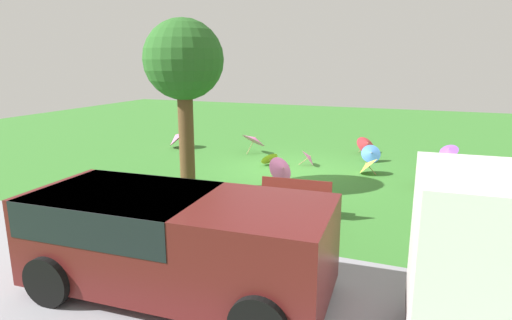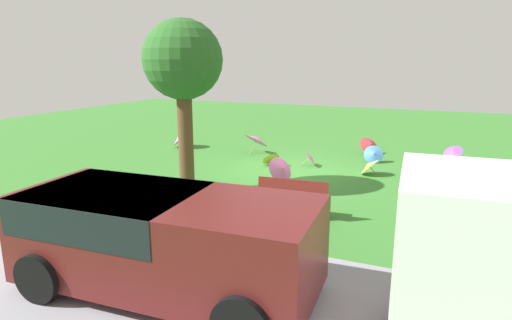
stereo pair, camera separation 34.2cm
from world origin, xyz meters
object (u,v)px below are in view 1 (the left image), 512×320
Objects in this scene: van_dark at (168,235)px; parasol_pink_5 at (177,137)px; parasol_pink_0 at (309,157)px; parasol_red_1 at (367,144)px; shade_tree at (184,64)px; parasol_yellow_2 at (269,158)px; park_bench at (297,196)px; parasol_pink_2 at (254,139)px; parasol_blue_0 at (371,153)px; parasol_red_0 at (431,172)px; parasol_yellow_0 at (367,165)px; parasol_purple_0 at (449,150)px; parasol_pink_4 at (282,169)px.

van_dark is 4.32× the size of parasol_pink_5.
parasol_red_1 is (-1.57, -2.53, 0.10)m from parasol_pink_0.
parasol_yellow_2 is at bearing -107.09° from shade_tree.
park_bench is 1.27× the size of parasol_pink_2.
park_bench is 2.14× the size of parasol_blue_0.
parasol_red_0 is at bearing 169.95° from parasol_yellow_2.
parasol_yellow_0 is (-1.01, -4.37, -0.16)m from park_bench.
parasol_pink_2 is at bearing -53.81° from parasol_yellow_2.
van_dark is 3.99m from park_bench.
park_bench is 8.84m from parasol_pink_5.
parasol_purple_0 reaches higher than parasol_yellow_2.
parasol_pink_5 is at bearing 9.05° from parasol_purple_0.
parasol_pink_5 reaches higher than parasol_red_0.
parasol_yellow_2 is (5.07, -0.90, -0.21)m from parasol_red_0.
shade_tree reaches higher than van_dark.
parasol_purple_0 is 0.78× the size of parasol_pink_5.
shade_tree is 6.43m from parasol_yellow_0.
parasol_pink_5 reaches higher than parasol_yellow_2.
parasol_purple_0 is 10.32m from parasol_pink_5.
parasol_blue_0 is at bearing -177.54° from parasol_pink_5.
shade_tree is 4.25× the size of parasol_red_0.
parasol_red_0 reaches higher than parasol_pink_0.
park_bench is 1.62× the size of parasol_red_1.
shade_tree is 7.44m from parasol_blue_0.
parasol_pink_0 is at bearing -96.29° from parasol_pink_4.
van_dark is at bearing 92.62° from parasol_pink_4.
park_bench is 4.86m from parasol_pink_0.
parasol_yellow_2 is at bearing 162.16° from parasol_pink_5.
parasol_pink_4 reaches higher than parasol_yellow_2.
van_dark is 4.65× the size of parasol_red_1.
parasol_blue_0 is (-4.24, -5.28, -3.09)m from shade_tree.
parasol_pink_5 is at bearing -55.31° from shade_tree.
shade_tree reaches higher than parasol_blue_0.
parasol_red_0 is 9.86m from parasol_pink_5.
parasol_red_0 is 4.13m from parasol_pink_4.
van_dark is at bearing 68.70° from parasol_purple_0.
parasol_pink_5 is (3.43, -4.95, -2.95)m from shade_tree.
parasol_red_0 reaches higher than parasol_yellow_2.
parasol_pink_2 is at bearing -59.82° from park_bench.
parasol_blue_0 is at bearing 27.13° from parasol_purple_0.
parasol_pink_0 is at bearing 30.30° from parasol_purple_0.
shade_tree reaches higher than parasol_yellow_0.
parasol_blue_0 is at bearing -86.93° from parasol_yellow_0.
parasol_yellow_0 reaches higher than parasol_yellow_2.
parasol_red_0 is at bearing 158.14° from parasol_pink_2.
parasol_yellow_2 is at bearing 28.40° from parasol_purple_0.
parasol_pink_0 is at bearing 58.08° from parasol_red_1.
van_dark is 4.38× the size of parasol_red_0.
parasol_pink_0 is at bearing -78.49° from park_bench.
parasol_pink_4 is (-2.20, 3.32, -0.17)m from parasol_pink_2.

